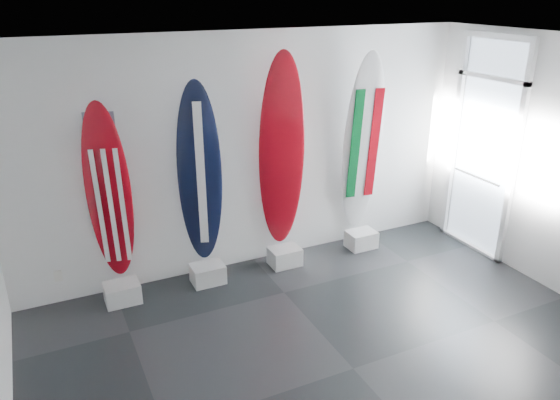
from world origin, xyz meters
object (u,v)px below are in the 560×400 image
surfboard_usa (109,195)px  surfboard_navy (200,176)px  surfboard_italy (363,144)px  surfboard_swiss (282,153)px

surfboard_usa → surfboard_navy: bearing=15.2°
surfboard_usa → surfboard_italy: 3.33m
surfboard_swiss → surfboard_italy: (1.21, 0.00, -0.03)m
surfboard_navy → surfboard_italy: 2.28m
surfboard_navy → surfboard_italy: bearing=17.8°
surfboard_navy → surfboard_swiss: surfboard_swiss is taller
surfboard_usa → surfboard_navy: 1.05m
surfboard_swiss → surfboard_navy: bearing=-165.7°
surfboard_italy → surfboard_swiss: bearing=-171.6°
surfboard_italy → surfboard_navy: bearing=-171.6°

